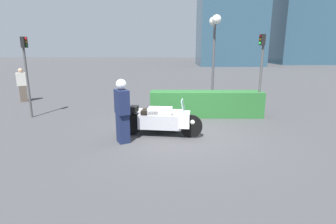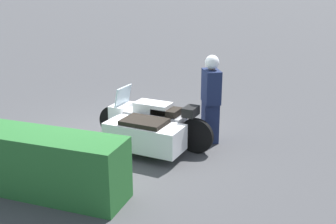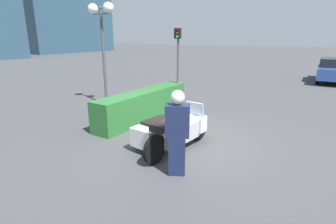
# 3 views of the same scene
# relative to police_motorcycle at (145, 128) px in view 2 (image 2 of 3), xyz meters

# --- Properties ---
(ground_plane) EXTENTS (160.00, 160.00, 0.00)m
(ground_plane) POSITION_rel_police_motorcycle_xyz_m (0.69, -0.08, -0.48)
(ground_plane) COLOR #424244
(police_motorcycle) EXTENTS (2.62, 1.41, 1.18)m
(police_motorcycle) POSITION_rel_police_motorcycle_xyz_m (0.00, 0.00, 0.00)
(police_motorcycle) COLOR black
(police_motorcycle) RESTS_ON ground
(officer_rider) EXTENTS (0.51, 0.59, 1.86)m
(officer_rider) POSITION_rel_police_motorcycle_xyz_m (-1.12, -0.89, 0.50)
(officer_rider) COLOR #192347
(officer_rider) RESTS_ON ground
(hedge_bush_curbside) EXTENTS (4.48, 0.78, 1.02)m
(hedge_bush_curbside) POSITION_rel_police_motorcycle_xyz_m (1.70, 2.18, 0.03)
(hedge_bush_curbside) COLOR #28662D
(hedge_bush_curbside) RESTS_ON ground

